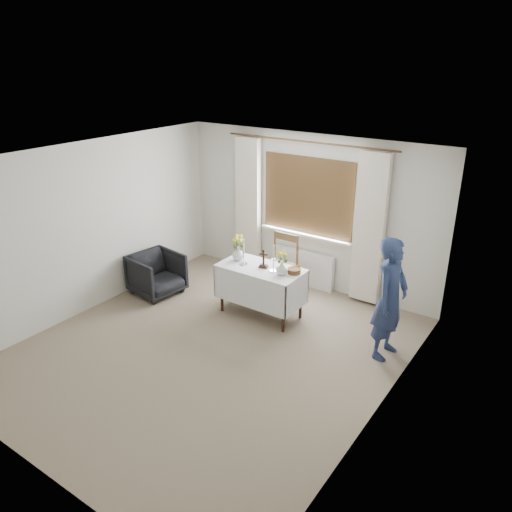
{
  "coord_description": "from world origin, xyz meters",
  "views": [
    {
      "loc": [
        3.67,
        -4.28,
        3.64
      ],
      "look_at": [
        0.05,
        0.96,
        1.02
      ],
      "focal_mm": 35.0,
      "sensor_mm": 36.0,
      "label": 1
    }
  ],
  "objects": [
    {
      "name": "ground",
      "position": [
        0.0,
        0.0,
        0.0
      ],
      "size": [
        5.0,
        5.0,
        0.0
      ],
      "primitive_type": "plane",
      "color": "gray",
      "rests_on": "ground"
    },
    {
      "name": "person",
      "position": [
        1.91,
        1.2,
        0.8
      ],
      "size": [
        0.43,
        0.61,
        1.6
      ],
      "primitive_type": "imported",
      "rotation": [
        0.0,
        0.0,
        1.49
      ],
      "color": "navy",
      "rests_on": "ground"
    },
    {
      "name": "armchair",
      "position": [
        -1.77,
        0.79,
        0.34
      ],
      "size": [
        0.83,
        0.81,
        0.68
      ],
      "primitive_type": "imported",
      "rotation": [
        0.0,
        0.0,
        1.43
      ],
      "color": "black",
      "rests_on": "ground"
    },
    {
      "name": "candlestick_left",
      "position": [
        -0.27,
        1.12,
        0.95
      ],
      "size": [
        0.13,
        0.13,
        0.38
      ],
      "primitive_type": null,
      "rotation": [
        0.0,
        0.0,
        0.18
      ],
      "color": "silver",
      "rests_on": "altar_table"
    },
    {
      "name": "flower_vase_right",
      "position": [
        0.37,
        1.13,
        0.85
      ],
      "size": [
        0.21,
        0.21,
        0.18
      ],
      "primitive_type": "imported",
      "rotation": [
        0.0,
        0.0,
        0.28
      ],
      "color": "silver",
      "rests_on": "altar_table"
    },
    {
      "name": "wooden_cross",
      "position": [
        0.03,
        1.18,
        0.9
      ],
      "size": [
        0.15,
        0.12,
        0.27
      ],
      "primitive_type": null,
      "rotation": [
        0.0,
        0.0,
        0.28
      ],
      "color": "black",
      "rests_on": "altar_table"
    },
    {
      "name": "wicker_basket",
      "position": [
        0.5,
        1.26,
        0.8
      ],
      "size": [
        0.24,
        0.24,
        0.07
      ],
      "primitive_type": "cylinder",
      "rotation": [
        0.0,
        0.0,
        -0.37
      ],
      "color": "brown",
      "rests_on": "altar_table"
    },
    {
      "name": "candlestick_right",
      "position": [
        0.22,
        1.15,
        0.96
      ],
      "size": [
        0.14,
        0.14,
        0.39
      ],
      "primitive_type": null,
      "rotation": [
        0.0,
        0.0,
        0.33
      ],
      "color": "silver",
      "rests_on": "altar_table"
    },
    {
      "name": "radiator",
      "position": [
        0.0,
        2.42,
        0.3
      ],
      "size": [
        1.1,
        0.1,
        0.6
      ],
      "primitive_type": "cube",
      "color": "white",
      "rests_on": "ground"
    },
    {
      "name": "wooden_chair",
      "position": [
        -0.07,
        1.77,
        0.52
      ],
      "size": [
        0.48,
        0.48,
        1.04
      ],
      "primitive_type": null,
      "rotation": [
        0.0,
        0.0,
        -0.0
      ],
      "color": "#53341C",
      "rests_on": "ground"
    },
    {
      "name": "flower_vase_left",
      "position": [
        -0.43,
        1.2,
        0.86
      ],
      "size": [
        0.23,
        0.23,
        0.2
      ],
      "primitive_type": "imported",
      "rotation": [
        0.0,
        0.0,
        0.23
      ],
      "color": "silver",
      "rests_on": "altar_table"
    },
    {
      "name": "altar_table",
      "position": [
        -0.0,
        1.16,
        0.38
      ],
      "size": [
        1.24,
        0.64,
        0.76
      ],
      "primitive_type": "cube",
      "color": "white",
      "rests_on": "ground"
    }
  ]
}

